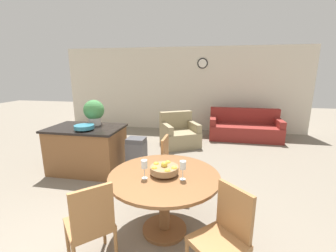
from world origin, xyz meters
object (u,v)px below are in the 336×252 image
teal_bowl (84,127)px  potted_plant (94,111)px  dining_chair_far_side (172,163)px  armchair (179,134)px  dining_chair_near_right (224,233)px  fruit_bowl (164,169)px  wine_glass_left (144,165)px  wine_glass_right (183,166)px  dining_table (164,188)px  dining_chair_near_left (91,222)px  kitchen_island (87,149)px  trash_bin (137,156)px  couch (244,129)px

teal_bowl → potted_plant: potted_plant is taller
dining_chair_far_side → teal_bowl: teal_bowl is taller
armchair → dining_chair_near_right: bearing=-105.1°
fruit_bowl → armchair: bearing=94.8°
wine_glass_left → wine_glass_right: (0.42, 0.05, 0.00)m
armchair → fruit_bowl: bearing=-113.8°
dining_table → teal_bowl: size_ratio=3.69×
dining_chair_far_side → wine_glass_left: 1.10m
potted_plant → dining_chair_near_left: bearing=-63.2°
dining_table → potted_plant: size_ratio=2.60×
fruit_bowl → potted_plant: (-1.76, 1.66, 0.34)m
armchair → kitchen_island: bearing=-157.5°
trash_bin → couch: size_ratio=0.36×
kitchen_island → couch: kitchen_island is taller
couch → wine_glass_right: bearing=-105.6°
wine_glass_left → trash_bin: bearing=111.8°
fruit_bowl → teal_bowl: 2.14m
kitchen_island → couch: (3.35, 2.87, -0.15)m
dining_chair_near_left → armchair: bearing=41.9°
dining_chair_near_right → wine_glass_right: 0.78m
teal_bowl → wine_glass_left: bearing=-41.7°
wine_glass_right → couch: size_ratio=0.11×
kitchen_island → trash_bin: kitchen_island is taller
dining_chair_near_left → teal_bowl: 2.27m
wine_glass_left → potted_plant: potted_plant is taller
teal_bowl → armchair: 2.66m
kitchen_island → armchair: kitchen_island is taller
dining_chair_far_side → fruit_bowl: dining_chair_far_side is taller
dining_chair_near_left → wine_glass_right: 1.07m
fruit_bowl → wine_glass_right: bearing=-19.7°
dining_chair_near_left → couch: 5.41m
dining_table → dining_chair_far_side: bearing=93.7°
dining_chair_near_left → wine_glass_left: bearing=10.1°
wine_glass_left → teal_bowl: bearing=138.3°
fruit_bowl → trash_bin: fruit_bowl is taller
potted_plant → trash_bin: (0.92, -0.19, -0.81)m
wine_glass_left → teal_bowl: (-1.54, 1.38, 0.03)m
dining_table → couch: 4.58m
wine_glass_left → dining_chair_near_right: bearing=-27.5°
wine_glass_right → trash_bin: size_ratio=0.30×
dining_chair_near_right → trash_bin: bearing=-7.6°
wine_glass_right → teal_bowl: 2.37m
dining_table → fruit_bowl: 0.24m
dining_chair_near_left → couch: (2.09, 4.98, -0.23)m
teal_bowl → couch: (3.25, 3.07, -0.65)m
couch → teal_bowl: bearing=-136.0°
dining_table → trash_bin: size_ratio=1.81×
dining_chair_near_right → fruit_bowl: 0.94m
wine_glass_right → couch: bearing=73.7°
wine_glass_left → wine_glass_right: size_ratio=1.00×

